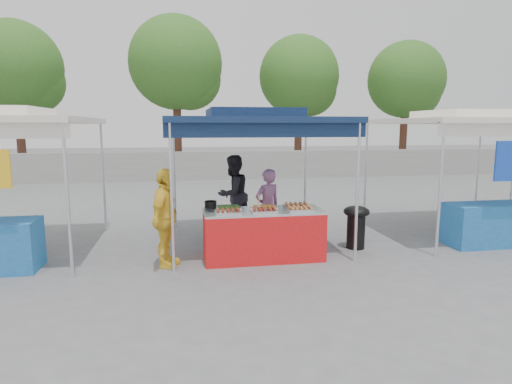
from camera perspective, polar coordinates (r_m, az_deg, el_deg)
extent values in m
plane|color=slate|center=(7.53, 0.80, -8.62)|extent=(80.00, 80.00, 0.00)
cube|color=gray|center=(18.18, -5.72, 3.53)|extent=(40.00, 0.25, 1.20)
cylinder|color=silver|center=(6.65, -11.15, -0.92)|extent=(0.05, 0.05, 2.30)
cylinder|color=silver|center=(7.23, 13.34, -0.21)|extent=(0.05, 0.05, 2.30)
cylinder|color=silver|center=(9.62, -10.84, 2.05)|extent=(0.05, 0.05, 2.30)
cylinder|color=silver|center=(10.03, 6.57, 2.42)|extent=(0.05, 0.05, 2.30)
cube|color=#13264C|center=(8.17, -0.49, 9.48)|extent=(3.20, 3.20, 0.10)
cube|color=#13264C|center=(8.17, -0.50, 10.39)|extent=(1.65, 1.65, 0.18)
cube|color=#13264C|center=(6.69, 1.66, 8.35)|extent=(3.20, 0.04, 0.25)
cylinder|color=silver|center=(6.85, -23.80, -1.22)|extent=(0.05, 0.05, 2.30)
cylinder|color=silver|center=(9.76, -19.68, 1.79)|extent=(0.05, 0.05, 2.30)
cylinder|color=silver|center=(7.94, 23.33, 0.09)|extent=(0.05, 0.05, 2.30)
cylinder|color=silver|center=(10.56, 14.41, 2.52)|extent=(0.05, 0.05, 2.30)
cylinder|color=silver|center=(12.11, 27.47, 2.57)|extent=(0.05, 0.05, 2.30)
cube|color=white|center=(9.96, 26.29, 8.46)|extent=(3.20, 3.20, 0.10)
cube|color=white|center=(9.96, 26.34, 9.20)|extent=(1.65, 1.65, 0.18)
cube|color=blue|center=(9.35, 29.09, -3.76)|extent=(1.80, 0.70, 0.80)
cylinder|color=#4C2A1D|center=(21.38, -28.94, 7.38)|extent=(0.36, 0.36, 4.26)
sphere|color=#3A6D24|center=(21.53, -29.47, 14.35)|extent=(3.90, 3.90, 3.90)
sphere|color=#3A6D24|center=(21.47, -27.62, 12.86)|extent=(2.68, 2.68, 2.68)
cylinder|color=#4C2A1D|center=(19.91, -10.43, 8.65)|extent=(0.36, 0.36, 4.51)
sphere|color=#3A6D24|center=(20.10, -10.66, 16.57)|extent=(4.12, 4.12, 4.12)
sphere|color=#3A6D24|center=(20.23, -8.84, 14.72)|extent=(2.83, 2.83, 2.83)
cylinder|color=#4C2A1D|center=(21.01, 5.64, 8.24)|extent=(0.36, 0.36, 4.14)
sphere|color=#3A6D24|center=(21.14, 5.75, 15.15)|extent=(3.78, 3.78, 3.78)
sphere|color=#3A6D24|center=(21.44, 7.16, 13.45)|extent=(2.60, 2.60, 2.60)
cylinder|color=#4C2A1D|center=(22.61, 19.06, 7.71)|extent=(0.36, 0.36, 4.03)
sphere|color=#3A6D24|center=(22.72, 19.38, 13.96)|extent=(3.69, 3.69, 3.69)
sphere|color=#3A6D24|center=(23.14, 20.39, 12.37)|extent=(2.53, 2.53, 2.53)
cube|color=red|center=(7.32, 0.96, -5.82)|extent=(2.00, 0.80, 0.81)
cube|color=silver|center=(7.23, 0.97, -2.56)|extent=(2.00, 0.80, 0.04)
cube|color=white|center=(6.89, -3.74, -2.75)|extent=(0.42, 0.30, 0.05)
cube|color=maroon|center=(6.88, -3.74, -2.45)|extent=(0.35, 0.25, 0.02)
cube|color=white|center=(6.98, 1.08, -2.59)|extent=(0.42, 0.30, 0.05)
cube|color=maroon|center=(6.97, 1.08, -2.29)|extent=(0.35, 0.25, 0.02)
cube|color=white|center=(7.13, 5.87, -2.39)|extent=(0.42, 0.30, 0.05)
cube|color=#CD7D46|center=(7.12, 5.88, -2.10)|extent=(0.35, 0.25, 0.02)
cube|color=white|center=(7.22, -3.74, -2.23)|extent=(0.42, 0.30, 0.05)
cube|color=#316623|center=(7.21, -3.74, -1.94)|extent=(0.35, 0.25, 0.02)
cube|color=white|center=(7.28, 1.05, -2.12)|extent=(0.42, 0.30, 0.05)
cube|color=yellow|center=(7.27, 1.05, -1.83)|extent=(0.35, 0.25, 0.02)
cube|color=white|center=(7.43, 5.43, -1.93)|extent=(0.42, 0.30, 0.05)
cube|color=#CD7D46|center=(7.42, 5.43, -1.65)|extent=(0.35, 0.25, 0.02)
cylinder|color=black|center=(7.43, -6.07, -1.66)|extent=(0.21, 0.21, 0.12)
cylinder|color=silver|center=(7.05, 0.42, -2.29)|extent=(0.08, 0.08, 0.09)
cylinder|color=black|center=(8.17, 13.17, -5.11)|extent=(0.33, 0.33, 0.64)
ellipsoid|color=black|center=(8.09, 13.26, -2.52)|extent=(0.48, 0.48, 0.22)
cube|color=blue|center=(7.93, -2.69, -6.47)|extent=(0.56, 0.39, 0.33)
cube|color=blue|center=(8.00, 3.26, -6.50)|extent=(0.48, 0.34, 0.29)
cube|color=blue|center=(7.93, 3.28, -4.51)|extent=(0.47, 0.33, 0.28)
imported|color=#A16697|center=(8.10, 1.55, -2.04)|extent=(0.63, 0.53, 1.46)
imported|color=#232329|center=(9.04, -3.07, -0.29)|extent=(1.02, 0.99, 1.66)
imported|color=yellow|center=(6.97, -12.00, -3.44)|extent=(0.65, 1.01, 1.60)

